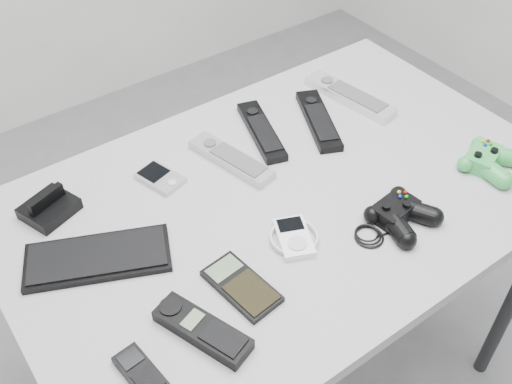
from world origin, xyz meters
TOP-DOWN VIEW (x-y plane):
  - desk at (0.01, 0.08)m, footprint 1.16×0.75m
  - pda_keyboard at (-0.38, 0.14)m, footprint 0.29×0.21m
  - dock_bracket at (-0.41, 0.31)m, footprint 0.12×0.11m
  - pda at (-0.18, 0.27)m, footprint 0.09×0.11m
  - remote_silver_a at (-0.03, 0.23)m, footprint 0.10×0.22m
  - remote_black_a at (0.09, 0.27)m, footprint 0.11×0.23m
  - remote_black_b at (0.22, 0.22)m, footprint 0.14×0.23m
  - remote_silver_b at (0.35, 0.25)m, footprint 0.10×0.25m
  - mobile_phone at (-0.43, -0.12)m, footprint 0.06×0.10m
  - cordless_handset at (-0.31, -0.11)m, footprint 0.11×0.18m
  - calculator at (-0.21, -0.07)m, footprint 0.09×0.15m
  - mp3_player at (-0.06, -0.03)m, footprint 0.13×0.13m
  - controller_black at (0.14, -0.11)m, footprint 0.23×0.16m
  - controller_green at (0.42, -0.11)m, footprint 0.16×0.17m

SIDE VIEW (x-z plane):
  - desk at x=0.01m, z-range 0.32..1.10m
  - calculator at x=-0.21m, z-range 0.78..0.79m
  - pda at x=-0.18m, z-range 0.78..0.79m
  - pda_keyboard at x=-0.38m, z-range 0.78..0.79m
  - mobile_phone at x=-0.43m, z-range 0.78..0.79m
  - mp3_player at x=-0.06m, z-range 0.78..0.80m
  - remote_black_b at x=0.22m, z-range 0.78..0.80m
  - remote_black_a at x=0.09m, z-range 0.78..0.80m
  - remote_silver_a at x=-0.03m, z-range 0.78..0.80m
  - remote_silver_b at x=0.35m, z-range 0.78..0.80m
  - cordless_handset at x=-0.31m, z-range 0.78..0.80m
  - controller_green at x=0.42m, z-range 0.78..0.82m
  - controller_black at x=0.14m, z-range 0.78..0.82m
  - dock_bracket at x=-0.41m, z-range 0.78..0.83m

